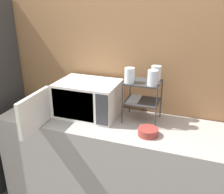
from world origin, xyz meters
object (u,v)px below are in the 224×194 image
bowl (148,132)px  glass_back_right (156,73)px  dish_rack (143,93)px  glass_front_right (153,78)px  microwave (86,99)px  glass_front_left (130,75)px

bowl → glass_back_right: bearing=93.8°
glass_back_right → dish_rack: bearing=-144.2°
glass_back_right → glass_front_right: 0.13m
dish_rack → glass_front_right: 0.19m
microwave → dish_rack: (0.48, 0.06, 0.10)m
glass_back_right → bowl: bearing=-86.2°
glass_front_right → glass_back_right: bearing=89.8°
microwave → bowl: size_ratio=5.18×
dish_rack → bowl: bearing=-65.2°
glass_front_left → bowl: (0.20, -0.17, -0.37)m
glass_front_left → glass_back_right: same height
glass_front_right → microwave: bearing=179.4°
microwave → bowl: bearing=-15.9°
glass_front_right → dish_rack: bearing=141.0°
glass_front_right → glass_front_left: bearing=178.1°
glass_back_right → bowl: 0.48m
microwave → glass_back_right: size_ratio=6.55×
glass_front_left → microwave: bearing=-180.0°
dish_rack → bowl: dish_rack is taller
microwave → glass_front_right: size_ratio=6.55×
glass_back_right → glass_front_left: bearing=-145.1°
microwave → glass_front_right: 0.62m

